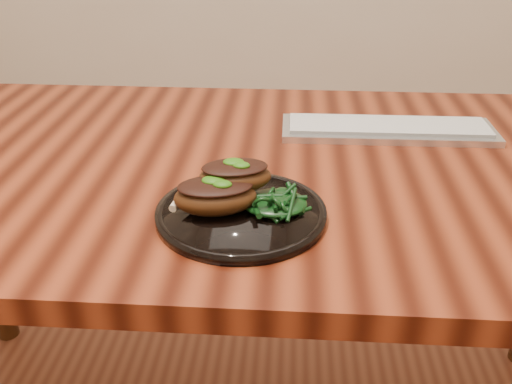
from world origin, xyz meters
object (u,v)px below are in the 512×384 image
desk (245,201)px  plate (241,213)px  greens_heap (275,199)px  lamb_chop_front (215,195)px  keyboard (388,129)px

desk → plate: 0.22m
plate → greens_heap: size_ratio=2.63×
lamb_chop_front → greens_heap: (0.08, 0.01, -0.01)m
desk → keyboard: 0.31m
plate → greens_heap: greens_heap is taller
desk → plate: plate is taller
desk → lamb_chop_front: lamb_chop_front is taller
plate → lamb_chop_front: size_ratio=1.91×
desk → keyboard: keyboard is taller
lamb_chop_front → desk: bearing=83.3°
greens_heap → keyboard: 0.39m
desk → plate: (0.01, -0.20, 0.09)m
lamb_chop_front → keyboard: size_ratio=0.32×
greens_heap → desk: bearing=107.1°
desk → plate: bearing=-86.7°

